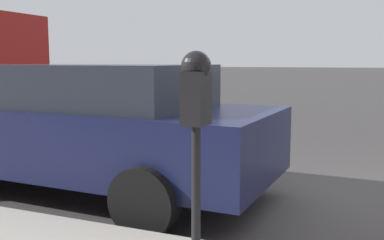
{
  "coord_description": "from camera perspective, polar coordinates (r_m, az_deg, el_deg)",
  "views": [
    {
      "loc": [
        -5.3,
        -0.25,
        1.54
      ],
      "look_at": [
        -2.12,
        1.08,
        1.09
      ],
      "focal_mm": 42.0,
      "sensor_mm": 36.0,
      "label": 1
    }
  ],
  "objects": [
    {
      "name": "car_navy",
      "position": [
        5.43,
        -13.82,
        -0.6
      ],
      "size": [
        2.16,
        4.67,
        1.51
      ],
      "rotation": [
        0.0,
        0.0,
        -0.03
      ],
      "color": "#14193D",
      "rests_on": "ground_plane"
    },
    {
      "name": "ground_plane",
      "position": [
        5.52,
        19.5,
        -9.2
      ],
      "size": [
        220.0,
        220.0,
        0.0
      ],
      "primitive_type": "plane",
      "color": "#3D3A3A"
    },
    {
      "name": "parking_meter",
      "position": [
        2.84,
        0.53,
        1.87
      ],
      "size": [
        0.21,
        0.19,
        1.44
      ],
      "color": "black",
      "rests_on": "sidewalk"
    }
  ]
}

